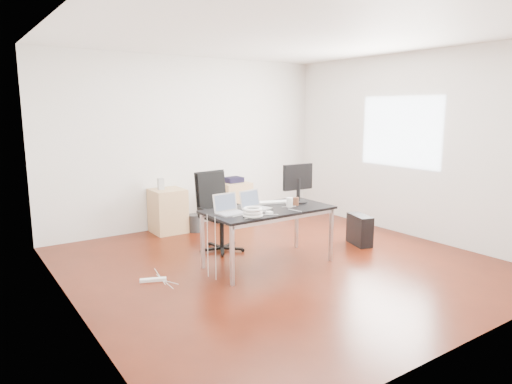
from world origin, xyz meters
TOP-DOWN VIEW (x-y plane):
  - room_shell at (0.04, 0.00)m, footprint 5.00×5.00m
  - desk at (-0.15, 0.06)m, footprint 1.60×0.80m
  - office_chair at (-0.35, 0.98)m, footprint 0.53×0.55m
  - filing_cabinet_left at (-0.56, 2.23)m, footprint 0.50×0.50m
  - filing_cabinet_right at (0.68, 2.23)m, footprint 0.50×0.50m
  - pc_tower at (1.46, 0.01)m, footprint 0.33×0.49m
  - wastebasket at (-0.19, 2.02)m, footprint 0.32×0.32m
  - power_strip at (-1.58, 0.34)m, footprint 0.30×0.17m
  - laptop_left at (-0.70, 0.10)m, footprint 0.35×0.28m
  - laptop_right at (-0.32, 0.12)m, footprint 0.38×0.32m
  - monitor at (0.40, 0.15)m, footprint 0.45×0.26m
  - keyboard at (0.10, 0.30)m, footprint 0.46×0.28m
  - cup_white at (0.12, -0.02)m, footprint 0.08×0.08m
  - cup_brown at (0.26, 0.02)m, footprint 0.10×0.10m
  - cable_coil at (-0.56, -0.20)m, footprint 0.24×0.24m
  - power_adapter at (-0.32, -0.19)m, footprint 0.08×0.08m
  - speaker at (-0.65, 2.26)m, footprint 0.09×0.08m
  - navy_garment at (0.68, 2.23)m, footprint 0.31×0.26m

SIDE VIEW (x-z plane):
  - power_strip at x=-1.58m, z-range 0.00..0.04m
  - wastebasket at x=-0.19m, z-range 0.00..0.28m
  - pc_tower at x=1.46m, z-range 0.00..0.44m
  - filing_cabinet_left at x=-0.56m, z-range 0.00..0.70m
  - filing_cabinet_right at x=0.68m, z-range 0.00..0.70m
  - office_chair at x=-0.35m, z-range 0.06..1.15m
  - desk at x=-0.15m, z-range 0.31..1.04m
  - keyboard at x=0.10m, z-range 0.73..0.75m
  - power_adapter at x=-0.32m, z-range 0.73..0.76m
  - navy_garment at x=0.68m, z-range 0.70..0.79m
  - cup_brown at x=0.26m, z-range 0.73..0.83m
  - cable_coil at x=-0.56m, z-range 0.73..0.84m
  - laptop_left at x=-0.70m, z-range 0.67..0.90m
  - laptop_right at x=-0.32m, z-range 0.67..0.90m
  - speaker at x=-0.65m, z-range 0.70..0.88m
  - cup_white at x=0.12m, z-range 0.73..0.85m
  - monitor at x=0.40m, z-range 0.76..1.27m
  - room_shell at x=0.04m, z-range -1.10..3.90m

